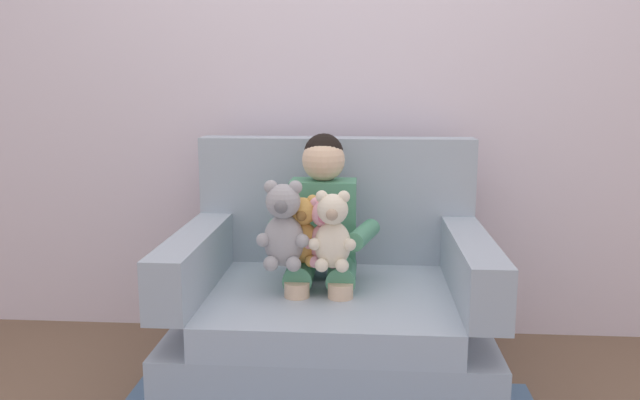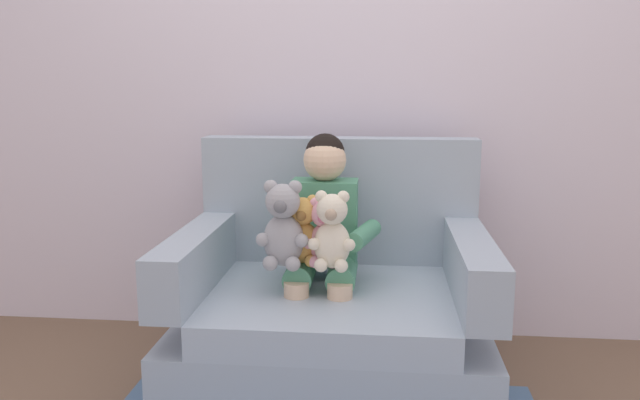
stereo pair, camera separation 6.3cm
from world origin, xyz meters
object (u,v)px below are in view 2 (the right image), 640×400
object	(u,v)px
armchair	(333,311)
plush_grey	(283,227)
plush_pink	(324,234)
plush_cream	(332,233)
seated_child	(323,229)
plush_honey	(303,232)

from	to	relation	value
armchair	plush_grey	size ratio (longest dim) A/B	3.64
plush_pink	plush_cream	distance (m)	0.06
seated_child	plush_pink	xyz separation A→B (m)	(0.02, -0.14, 0.02)
armchair	plush_pink	size ratio (longest dim) A/B	4.61
plush_grey	plush_honey	size ratio (longest dim) A/B	1.23
armchair	plush_cream	bearing A→B (deg)	-86.68
plush_grey	plush_cream	size ratio (longest dim) A/B	1.12
plush_cream	plush_honey	bearing A→B (deg)	167.50
plush_honey	armchair	bearing A→B (deg)	34.39
seated_child	plush_honey	xyz separation A→B (m)	(-0.06, -0.13, 0.02)
seated_child	plush_pink	world-z (taller)	seated_child
seated_child	plush_cream	xyz separation A→B (m)	(0.05, -0.19, 0.03)
plush_honey	plush_cream	bearing A→B (deg)	-37.05
armchair	plush_pink	world-z (taller)	armchair
seated_child	plush_honey	bearing A→B (deg)	-110.95
armchair	seated_child	bearing A→B (deg)	147.48
plush_grey	plush_honey	world-z (taller)	plush_grey
plush_pink	seated_child	bearing A→B (deg)	102.46
armchair	plush_honey	xyz separation A→B (m)	(-0.10, -0.11, 0.34)
armchair	plush_grey	bearing A→B (deg)	-136.85
plush_pink	plush_honey	bearing A→B (deg)	178.73
plush_cream	armchair	bearing A→B (deg)	105.94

